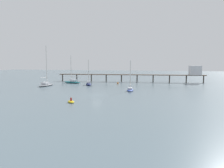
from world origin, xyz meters
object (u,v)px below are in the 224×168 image
Objects in this scene: sailboat_teal at (72,81)px; sailboat_blue at (130,89)px; sailboat_gray at (46,84)px; sailboat_navy at (89,83)px; dinghy_yellow at (71,101)px; mooring_buoy_far at (118,83)px; pier at (166,73)px.

sailboat_teal reaches higher than sailboat_blue.
sailboat_gray is (-31.80, 4.84, 0.18)m from sailboat_blue.
sailboat_gray reaches higher than sailboat_navy.
sailboat_teal is 3.96× the size of dinghy_yellow.
sailboat_blue reaches higher than mooring_buoy_far.
sailboat_blue reaches higher than pier.
sailboat_teal is at bearing 116.97° from dinghy_yellow.
pier is at bearing 36.75° from sailboat_navy.
sailboat_blue is 12.32× the size of mooring_buoy_far.
mooring_buoy_far is at bearing 37.75° from sailboat_navy.
pier is 6.74× the size of sailboat_navy.
sailboat_blue reaches higher than dinghy_yellow.
pier is 49.17m from sailboat_gray.
sailboat_gray reaches higher than dinghy_yellow.
sailboat_navy is at bearing -143.25° from pier.
pier reaches higher than mooring_buoy_far.
sailboat_navy is 11.47m from sailboat_teal.
dinghy_yellow is 41.17m from mooring_buoy_far.
mooring_buoy_far is at bearing 3.92° from sailboat_teal.
sailboat_teal is 13.49m from sailboat_gray.
dinghy_yellow is at bearing -88.47° from mooring_buoy_far.
pier is 39.86m from sailboat_teal.
sailboat_teal reaches higher than pier.
sailboat_blue is at bearing -65.03° from mooring_buoy_far.
sailboat_gray is (-40.72, -27.34, -3.53)m from pier.
sailboat_navy reaches higher than pier.
sailboat_navy is at bearing 147.02° from sailboat_blue.
sailboat_navy is (-27.21, -20.32, -3.60)m from pier.
sailboat_teal is at bearing -176.08° from mooring_buoy_far.
pier is at bearing 21.22° from sailboat_teal.
dinghy_yellow is at bearing -109.53° from sailboat_blue.
sailboat_blue is 23.37m from dinghy_yellow.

